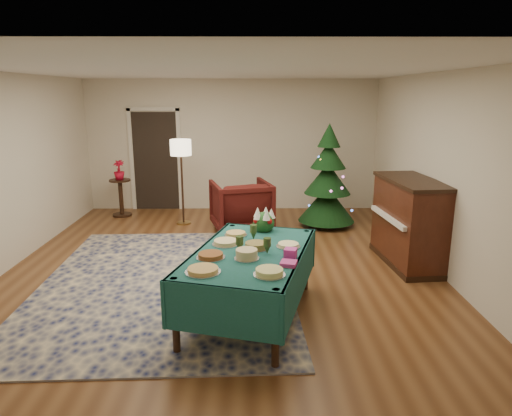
{
  "coord_description": "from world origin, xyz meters",
  "views": [
    {
      "loc": [
        0.43,
        -6.04,
        2.41
      ],
      "look_at": [
        0.48,
        -0.33,
        0.97
      ],
      "focal_mm": 32.0,
      "sensor_mm": 36.0,
      "label": 1
    }
  ],
  "objects_px": {
    "gift_box": "(290,253)",
    "floor_lamp": "(181,153)",
    "potted_plant": "(119,174)",
    "christmas_tree": "(328,181)",
    "piano": "(409,223)",
    "buffet_table": "(250,264)",
    "side_table": "(121,198)",
    "armchair": "(241,204)"
  },
  "relations": [
    {
      "from": "gift_box",
      "to": "floor_lamp",
      "type": "xyz_separation_m",
      "value": [
        -1.7,
        3.95,
        0.54
      ]
    },
    {
      "from": "potted_plant",
      "to": "christmas_tree",
      "type": "distance_m",
      "value": 4.09
    },
    {
      "from": "piano",
      "to": "christmas_tree",
      "type": "bearing_deg",
      "value": 113.79
    },
    {
      "from": "buffet_table",
      "to": "piano",
      "type": "distance_m",
      "value": 2.8
    },
    {
      "from": "floor_lamp",
      "to": "piano",
      "type": "relative_size",
      "value": 1.07
    },
    {
      "from": "side_table",
      "to": "potted_plant",
      "type": "distance_m",
      "value": 0.49
    },
    {
      "from": "potted_plant",
      "to": "buffet_table",
      "type": "bearing_deg",
      "value": -58.79
    },
    {
      "from": "floor_lamp",
      "to": "side_table",
      "type": "distance_m",
      "value": 1.76
    },
    {
      "from": "gift_box",
      "to": "armchair",
      "type": "xyz_separation_m",
      "value": [
        -0.59,
        3.47,
        -0.31
      ]
    },
    {
      "from": "buffet_table",
      "to": "christmas_tree",
      "type": "height_order",
      "value": "christmas_tree"
    },
    {
      "from": "side_table",
      "to": "potted_plant",
      "type": "relative_size",
      "value": 1.94
    },
    {
      "from": "gift_box",
      "to": "potted_plant",
      "type": "height_order",
      "value": "potted_plant"
    },
    {
      "from": "potted_plant",
      "to": "christmas_tree",
      "type": "xyz_separation_m",
      "value": [
        4.02,
        -0.72,
        -0.0
      ]
    },
    {
      "from": "gift_box",
      "to": "piano",
      "type": "relative_size",
      "value": 0.08
    },
    {
      "from": "potted_plant",
      "to": "piano",
      "type": "height_order",
      "value": "piano"
    },
    {
      "from": "armchair",
      "to": "christmas_tree",
      "type": "xyz_separation_m",
      "value": [
        1.58,
        0.34,
        0.35
      ]
    },
    {
      "from": "armchair",
      "to": "floor_lamp",
      "type": "xyz_separation_m",
      "value": [
        -1.11,
        0.48,
        0.85
      ]
    },
    {
      "from": "buffet_table",
      "to": "gift_box",
      "type": "distance_m",
      "value": 0.51
    },
    {
      "from": "potted_plant",
      "to": "piano",
      "type": "distance_m",
      "value": 5.59
    },
    {
      "from": "buffet_table",
      "to": "side_table",
      "type": "height_order",
      "value": "buffet_table"
    },
    {
      "from": "armchair",
      "to": "piano",
      "type": "bearing_deg",
      "value": 131.01
    },
    {
      "from": "piano",
      "to": "buffet_table",
      "type": "bearing_deg",
      "value": -144.44
    },
    {
      "from": "christmas_tree",
      "to": "buffet_table",
      "type": "bearing_deg",
      "value": -111.4
    },
    {
      "from": "buffet_table",
      "to": "piano",
      "type": "bearing_deg",
      "value": 35.56
    },
    {
      "from": "side_table",
      "to": "armchair",
      "type": "bearing_deg",
      "value": -23.45
    },
    {
      "from": "floor_lamp",
      "to": "side_table",
      "type": "relative_size",
      "value": 2.14
    },
    {
      "from": "buffet_table",
      "to": "armchair",
      "type": "xyz_separation_m",
      "value": [
        -0.17,
        3.26,
        -0.11
      ]
    },
    {
      "from": "potted_plant",
      "to": "christmas_tree",
      "type": "bearing_deg",
      "value": -10.13
    },
    {
      "from": "floor_lamp",
      "to": "potted_plant",
      "type": "distance_m",
      "value": 1.54
    },
    {
      "from": "potted_plant",
      "to": "piano",
      "type": "relative_size",
      "value": 0.26
    },
    {
      "from": "side_table",
      "to": "floor_lamp",
      "type": "bearing_deg",
      "value": -23.6
    },
    {
      "from": "potted_plant",
      "to": "christmas_tree",
      "type": "height_order",
      "value": "christmas_tree"
    },
    {
      "from": "christmas_tree",
      "to": "piano",
      "type": "distance_m",
      "value": 2.17
    },
    {
      "from": "buffet_table",
      "to": "piano",
      "type": "relative_size",
      "value": 1.48
    },
    {
      "from": "buffet_table",
      "to": "armchair",
      "type": "bearing_deg",
      "value": 93.06
    },
    {
      "from": "gift_box",
      "to": "armchair",
      "type": "distance_m",
      "value": 3.54
    },
    {
      "from": "buffet_table",
      "to": "floor_lamp",
      "type": "relative_size",
      "value": 1.38
    },
    {
      "from": "potted_plant",
      "to": "gift_box",
      "type": "bearing_deg",
      "value": -56.21
    },
    {
      "from": "armchair",
      "to": "potted_plant",
      "type": "height_order",
      "value": "armchair"
    },
    {
      "from": "potted_plant",
      "to": "armchair",
      "type": "bearing_deg",
      "value": -23.45
    },
    {
      "from": "buffet_table",
      "to": "armchair",
      "type": "relative_size",
      "value": 2.18
    },
    {
      "from": "armchair",
      "to": "piano",
      "type": "xyz_separation_m",
      "value": [
        2.45,
        -1.63,
        0.1
      ]
    }
  ]
}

